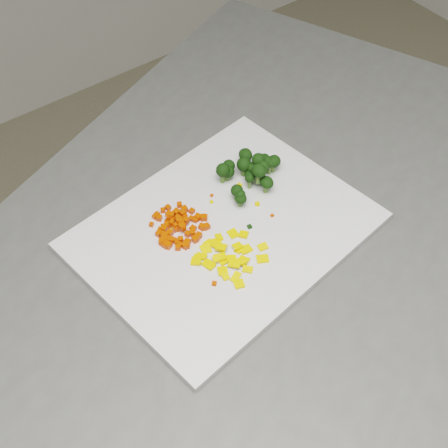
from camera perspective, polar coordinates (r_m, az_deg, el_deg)
counter_block at (r=1.32m, az=2.56°, el=-12.27°), size 1.23×1.06×0.90m
cutting_board at (r=0.92m, az=0.00°, el=-0.62°), size 0.44×0.37×0.01m
carrot_pile at (r=0.91m, az=-4.18°, el=0.29°), size 0.09×0.09×0.03m
pepper_pile at (r=0.88m, az=0.58°, el=-2.82°), size 0.10×0.10×0.01m
broccoli_pile at (r=0.96m, az=2.73°, el=4.62°), size 0.11×0.11×0.05m
carrot_cube_0 at (r=0.92m, az=-4.20°, el=0.42°), size 0.01×0.01×0.01m
carrot_cube_1 at (r=0.89m, az=-3.32°, el=-2.06°), size 0.01×0.01×0.01m
carrot_cube_2 at (r=0.90m, az=-2.39°, el=-1.13°), size 0.01×0.01×0.01m
carrot_cube_3 at (r=0.93m, az=-3.83°, el=1.00°), size 0.01×0.01×0.01m
carrot_cube_4 at (r=0.94m, az=-3.66°, el=1.35°), size 0.01×0.01×0.01m
carrot_cube_5 at (r=0.89m, az=-4.24°, el=-2.14°), size 0.01×0.01×0.01m
carrot_cube_6 at (r=0.90m, az=-4.85°, el=-1.46°), size 0.01×0.01×0.01m
carrot_cube_7 at (r=0.92m, az=-3.68°, el=0.33°), size 0.01×0.01×0.01m
carrot_cube_8 at (r=0.90m, az=-2.55°, el=-1.36°), size 0.01×0.01×0.01m
carrot_cube_9 at (r=0.94m, az=-5.61°, el=1.25°), size 0.01×0.01×0.01m
carrot_cube_10 at (r=0.91m, az=-4.81°, el=0.13°), size 0.01×0.01×0.01m
carrot_cube_11 at (r=0.93m, az=-2.13°, el=0.61°), size 0.01×0.01×0.01m
carrot_cube_12 at (r=0.91m, az=-4.46°, el=-0.11°), size 0.01×0.01×0.01m
carrot_cube_13 at (r=0.93m, az=-6.15°, el=0.78°), size 0.01×0.01×0.01m
carrot_cube_14 at (r=0.92m, az=-3.50°, el=0.34°), size 0.01×0.01×0.01m
carrot_cube_15 at (r=0.92m, az=-1.92°, el=0.57°), size 0.01×0.01×0.01m
carrot_cube_16 at (r=0.91m, az=-3.81°, el=-0.13°), size 0.01×0.01×0.01m
carrot_cube_17 at (r=0.90m, az=-2.34°, el=-1.05°), size 0.01×0.01×0.01m
carrot_cube_18 at (r=0.93m, az=-6.36°, el=0.68°), size 0.01×0.01×0.01m
carrot_cube_19 at (r=0.93m, az=-2.96°, el=1.19°), size 0.01×0.01×0.01m
carrot_cube_20 at (r=0.90m, az=-3.39°, el=-1.68°), size 0.01×0.01×0.01m
carrot_cube_21 at (r=0.92m, az=-4.08°, el=0.42°), size 0.01×0.01×0.01m
carrot_cube_22 at (r=0.92m, az=-3.78°, el=0.98°), size 0.01×0.01×0.01m
carrot_cube_23 at (r=0.92m, az=-4.25°, el=0.59°), size 0.01×0.01×0.01m
carrot_cube_24 at (r=0.92m, az=-5.14°, el=-0.08°), size 0.01×0.01×0.01m
carrot_cube_25 at (r=0.90m, az=-5.70°, el=-1.80°), size 0.01×0.01×0.01m
carrot_cube_26 at (r=0.93m, az=-5.94°, el=0.53°), size 0.01×0.01×0.01m
carrot_cube_27 at (r=0.92m, az=-1.79°, el=0.59°), size 0.01×0.01×0.01m
carrot_cube_28 at (r=0.91m, az=-5.19°, el=-1.11°), size 0.01×0.01×0.01m
carrot_cube_29 at (r=0.90m, az=-5.37°, el=-1.94°), size 0.01×0.01×0.01m
carrot_cube_30 at (r=0.90m, az=-3.99°, el=-1.41°), size 0.01×0.01×0.01m
carrot_cube_31 at (r=0.91m, az=-1.90°, el=-0.29°), size 0.01×0.01×0.01m
carrot_cube_32 at (r=0.94m, az=-5.15°, el=1.50°), size 0.01×0.01×0.01m
carrot_cube_33 at (r=0.93m, az=-2.40°, el=0.63°), size 0.01×0.01×0.01m
carrot_cube_34 at (r=0.91m, az=-5.45°, el=-1.05°), size 0.01×0.01×0.01m
carrot_cube_35 at (r=0.91m, az=-4.11°, el=-0.43°), size 0.01×0.01×0.01m
carrot_cube_36 at (r=0.93m, az=-4.37°, el=1.08°), size 0.01×0.01×0.01m
carrot_cube_37 at (r=0.90m, az=-2.66°, el=-1.42°), size 0.01×0.01×0.01m
carrot_cube_38 at (r=0.90m, az=-5.72°, el=-1.60°), size 0.01×0.01×0.01m
carrot_cube_39 at (r=0.93m, az=-6.15°, el=0.87°), size 0.01×0.01×0.01m
carrot_cube_40 at (r=0.91m, az=-3.87°, el=-0.22°), size 0.01×0.01×0.01m
carrot_cube_41 at (r=0.92m, az=-4.70°, el=0.44°), size 0.01×0.01×0.01m
carrot_cube_42 at (r=0.90m, az=-5.33°, el=-1.51°), size 0.01×0.01×0.01m
carrot_cube_43 at (r=0.93m, az=-5.24°, el=0.26°), size 0.01×0.01×0.01m
carrot_cube_44 at (r=0.90m, az=-4.32°, el=-1.69°), size 0.01×0.01×0.01m
carrot_cube_45 at (r=0.91m, az=-4.15°, el=0.29°), size 0.01×0.01×0.01m
carrot_cube_46 at (r=0.92m, az=-4.85°, el=0.81°), size 0.01×0.01×0.01m
carrot_cube_47 at (r=0.92m, az=-5.54°, el=-0.27°), size 0.01×0.01×0.01m
carrot_cube_48 at (r=0.92m, az=-5.02°, el=0.86°), size 0.01×0.01×0.01m
carrot_cube_49 at (r=0.93m, az=-6.02°, el=0.80°), size 0.01×0.01×0.01m
carrot_cube_50 at (r=0.91m, az=-3.33°, el=-0.92°), size 0.01×0.01×0.01m
carrot_cube_51 at (r=0.91m, az=-5.49°, el=-0.45°), size 0.01×0.01×0.01m
carrot_cube_52 at (r=0.93m, az=-3.01°, el=0.52°), size 0.01×0.01×0.01m
carrot_cube_53 at (r=0.92m, az=-3.43°, el=0.31°), size 0.01×0.01×0.01m
carrot_cube_54 at (r=0.91m, az=-3.93°, el=0.09°), size 0.01×0.01×0.01m
carrot_cube_55 at (r=0.92m, az=-3.61°, el=0.75°), size 0.01×0.01×0.01m
carrot_cube_56 at (r=0.91m, az=-1.58°, el=-0.22°), size 0.01×0.01×0.01m
carrot_cube_57 at (r=0.91m, az=-2.86°, el=-0.42°), size 0.01×0.01×0.01m
carrot_cube_58 at (r=0.90m, az=-4.44°, el=-1.50°), size 0.01×0.01×0.01m
carrot_cube_59 at (r=0.94m, az=-4.10°, el=1.77°), size 0.01×0.01×0.01m
carrot_cube_60 at (r=0.92m, az=-6.65°, el=-0.05°), size 0.01×0.01×0.01m
carrot_cube_61 at (r=0.91m, az=-5.99°, el=-0.89°), size 0.01×0.01×0.01m
carrot_cube_62 at (r=0.91m, az=-5.84°, el=-0.80°), size 0.01×0.01×0.01m
carrot_cube_63 at (r=0.92m, az=-3.63°, el=0.58°), size 0.01×0.01×0.01m
carrot_cube_64 at (r=0.91m, az=-4.06°, el=0.26°), size 0.01×0.01×0.01m
carrot_cube_65 at (r=0.89m, az=-3.53°, el=-1.99°), size 0.01×0.01×0.01m
carrot_cube_66 at (r=0.92m, az=-2.64°, el=0.37°), size 0.01×0.01×0.01m
carrot_cube_67 at (r=0.91m, az=-4.08°, el=0.44°), size 0.01×0.01×0.01m
carrot_cube_68 at (r=0.91m, az=-2.07°, el=-0.24°), size 0.01×0.01×0.01m
carrot_cube_69 at (r=0.91m, az=-3.77°, el=-0.34°), size 0.01×0.01×0.01m
carrot_cube_70 at (r=0.91m, az=-4.98°, el=-0.83°), size 0.01×0.01×0.01m
carrot_cube_71 at (r=0.89m, az=-5.13°, el=-1.95°), size 0.01×0.01×0.01m
carrot_cube_72 at (r=0.91m, az=-2.90°, el=-0.82°), size 0.01×0.01×0.01m
carrot_cube_73 at (r=0.92m, az=-5.85°, el=-0.50°), size 0.01×0.01×0.01m
carrot_cube_74 at (r=0.90m, az=-2.58°, el=-1.24°), size 0.01×0.01×0.01m
carrot_cube_75 at (r=0.91m, az=-4.42°, el=-0.37°), size 0.01×0.01×0.01m
carrot_cube_76 at (r=0.90m, az=-5.45°, el=-1.38°), size 0.01×0.01×0.01m
carrot_cube_77 at (r=0.92m, az=-5.02°, el=0.65°), size 0.01×0.01×0.01m
carrot_cube_78 at (r=0.90m, az=-4.01°, el=-1.88°), size 0.01×0.01×0.01m
pepper_chunk_0 at (r=0.90m, az=-0.75°, el=-1.73°), size 0.02×0.02×0.01m
pepper_chunk_1 at (r=0.87m, az=-0.13°, el=-4.33°), size 0.02×0.02×0.01m
pepper_chunk_2 at (r=0.88m, az=-2.10°, el=-2.95°), size 0.02×0.02×0.01m
pepper_chunk_3 at (r=0.88m, az=0.91°, el=-3.35°), size 0.01×0.02×0.00m
pepper_chunk_4 at (r=0.87m, az=-1.34°, el=-3.80°), size 0.02×0.02×0.01m
pepper_chunk_5 at (r=0.87m, az=1.69°, el=-3.38°), size 0.01×0.01×0.00m
pepper_chunk_6 at (r=0.90m, az=-0.46°, el=-1.22°), size 0.01×0.02×0.01m
pepper_chunk_7 at (r=0.86m, az=0.13°, el=-4.83°), size 0.01×0.01×0.01m
pepper_chunk_8 at (r=0.89m, az=1.40°, el=-2.31°), size 0.02×0.02×0.00m
pepper_chunk_9 at (r=0.89m, az=1.75°, el=-2.38°), size 0.01×0.02×0.01m
pepper_chunk_10 at (r=0.91m, az=1.80°, el=-0.96°), size 0.02×0.02×0.01m
pepper_chunk_11 at (r=0.91m, az=0.83°, el=-0.89°), size 0.02×0.02×0.00m
pepper_chunk_12 at (r=0.88m, az=-0.10°, el=-3.25°), size 0.02×0.02×0.01m
pepper_chunk_13 at (r=0.90m, az=-1.41°, el=-1.81°), size 0.02×0.01×0.00m
pepper_chunk_14 at (r=0.88m, az=3.54°, el=-3.19°), size 0.02×0.02×0.00m
pepper_chunk_15 at (r=0.87m, az=-1.54°, el=-3.61°), size 0.02×0.01×0.00m
pepper_chunk_16 at (r=0.89m, az=2.13°, el=-2.29°), size 0.01×0.01×0.01m
pepper_chunk_17 at (r=0.87m, az=2.18°, el=-4.18°), size 0.02×0.02×0.01m
pepper_chunk_18 at (r=0.89m, az=-0.26°, el=-2.15°), size 0.02×0.02×0.01m
pepper_chunk_19 at (r=0.87m, az=-0.58°, el=-3.18°), size 0.02×0.01×0.01m
pepper_chunk_20 at (r=0.89m, az=-1.67°, el=-2.30°), size 0.02×0.02×0.01m
pepper_chunk_21 at (r=0.89m, az=3.57°, el=-2.10°), size 0.02×0.01×0.01m
pepper_chunk_22 at (r=0.88m, az=0.67°, el=-3.21°), size 0.02×0.02×0.01m
pepper_chunk_23 at (r=0.85m, az=1.38°, el=-5.51°), size 0.02×0.02×0.00m
pepper_chunk_24 at (r=0.89m, az=1.23°, el=-2.05°), size 0.01×0.01×0.00m
pepper_chunk_25 at (r=0.88m, az=-0.37°, el=-3.06°), size 0.02×0.02×0.01m
pepper_chunk_26 at (r=0.88m, az=-2.51°, el=-3.18°), size 0.02×0.02×0.01m
pepper_chunk_27 at (r=0.87m, az=0.97°, el=-3.63°), size 0.02×0.02×0.00m
pepper_chunk_28 at (r=0.88m, az=-2.55°, el=-3.41°), size 0.02×0.02×0.01m
pepper_chunk_29 at (r=0.86m, az=1.09°, el=-4.89°), size 0.02×0.02×0.01m
pepper_chunk_30 at (r=0.88m, az=1.80°, el=-3.33°), size 0.02×0.02×0.01m
broccoli_floret_0 at (r=0.95m, az=3.16°, el=4.52°), size 0.03×0.03×0.03m
broccoli_floret_1 at (r=0.94m, az=1.50°, el=2.34°), size 0.02×0.02×0.03m
broccoli_floret_2 at (r=0.99m, az=1.97°, el=5.40°), size 0.02×0.02×0.03m
broccoli_floret_3 at (r=0.96m, az=2.36°, el=3.94°), size 0.02×0.02×0.03m
broccoli_floret_4 at (r=0.96m, az=3.55°, el=4.99°), size 0.03×0.03×0.03m
broccoli_floret_5 at (r=0.94m, az=1.48°, el=2.17°), size 0.02×0.02×0.02m
broccoli_floret_6 at (r=0.97m, az=-0.14°, el=4.60°), size 0.03×0.03×0.03m
broccoli_floret_7 at (r=0.99m, az=3.60°, el=5.45°), size 0.02×0.02×0.02m
broccoli_floret_8 at (r=0.99m, az=3.85°, el=5.37°), size 0.03×0.03×0.03m
broccoli_floret_9 at (r=0.97m, az=3.17°, el=5.26°), size 0.03×0.03×0.03m
broccoli_floret_10 at (r=0.96m, az=3.86°, el=3.55°), size 0.03×0.03×0.03m
broccoli_floret_11 at (r=0.95m, az=1.16°, el=2.83°), size 0.03×0.03×0.03m
broccoli_floret_12 at (r=0.99m, az=3.59°, el=5.60°), size 0.03×0.03×0.03m
broccoli_floret_13 at (r=0.99m, az=4.17°, el=5.25°), size 0.02×0.02×0.03m
broccoli_floret_14 at (r=0.99m, az=4.52°, el=5.48°), size 0.03×0.03×0.03m
broccoli_floret_15 at (r=0.97m, az=2.30°, el=4.29°), size 0.02×0.02×0.02m
broccoli_floret_16 at (r=0.98m, az=1.79°, el=5.17°), size 0.03×0.03×0.03m
broccoli_floret_17 at (r=0.97m, az=0.29°, el=4.64°), size 0.03×0.03×0.03m
broccoli_floret_18 at (r=0.97m, az=3.10°, el=5.55°), size 0.03×0.03×0.03m
broccoli_floret_19 at (r=1.00m, az=1.93°, el=6.11°), size 0.03×0.03×0.03m
broccoli_floret_20 at (r=0.98m, az=0.43°, el=5.18°), size 0.03×0.03×0.02m
broccoli_floret_21 at (r=0.97m, az=2.60°, el=4.80°), size 0.02×0.02×0.03m
stray_bit_0 at (r=0.85m, az=-0.89°, el=-5.46°), size 0.01×0.01×0.00m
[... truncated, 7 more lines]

